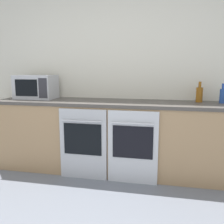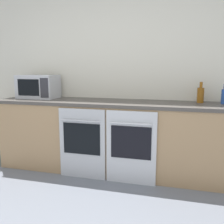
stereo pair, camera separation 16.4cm
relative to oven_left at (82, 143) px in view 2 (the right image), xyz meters
The scene contains 7 objects.
wall_back 1.11m from the oven_left, 66.72° to the left, with size 10.00×0.06×2.60m.
counter_back 0.42m from the oven_left, 48.69° to the left, with size 2.95×0.62×0.91m.
oven_left is the anchor object (origin of this frame).
oven_right 0.59m from the oven_left, ahead, with size 0.58×0.06×0.86m.
microwave 1.08m from the oven_left, 153.90° to the left, with size 0.52×0.35×0.32m.
bottle_amber 1.54m from the oven_left, 18.99° to the left, with size 0.08×0.08×0.25m.
bottle_blue 1.75m from the oven_left, 14.97° to the left, with size 0.06×0.06×0.23m.
Camera 2 is at (0.81, -1.15, 1.33)m, focal length 40.00 mm.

